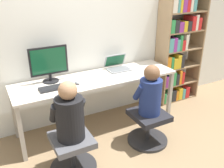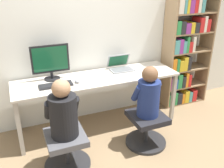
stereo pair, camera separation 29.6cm
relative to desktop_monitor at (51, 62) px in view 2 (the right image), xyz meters
The scene contains 12 objects.
ground_plane 1.26m from the desktop_monitor, 39.27° to the right, with size 14.00×14.00×0.00m, color #846B4C.
wall_back 0.68m from the desktop_monitor, 19.09° to the left, with size 10.00×0.05×2.60m.
desk 0.69m from the desktop_monitor, 16.24° to the right, with size 2.26×0.62×0.77m.
desktop_monitor is the anchor object (origin of this frame).
laptop 1.02m from the desktop_monitor, ahead, with size 0.34×0.29×0.21m.
keyboard 0.33m from the desktop_monitor, 89.54° to the right, with size 0.42×0.16×0.03m.
computer_mouse_by_keyboard 0.43m from the desktop_monitor, 39.90° to the right, with size 0.07×0.09×0.04m.
office_chair_left 1.15m from the desktop_monitor, 92.77° to the right, with size 0.53×0.53×0.43m.
office_chair_right 1.52m from the desktop_monitor, 38.72° to the right, with size 0.53×0.53×0.43m.
person_at_monitor 0.89m from the desktop_monitor, 92.79° to the right, with size 0.37×0.32×0.66m.
person_at_laptop 1.33m from the desktop_monitor, 38.57° to the right, with size 0.34×0.30×0.65m.
bookshelf 2.13m from the desktop_monitor, ahead, with size 0.78×0.32×1.83m.
Camera 2 is at (-1.03, -2.68, 2.06)m, focal length 40.00 mm.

